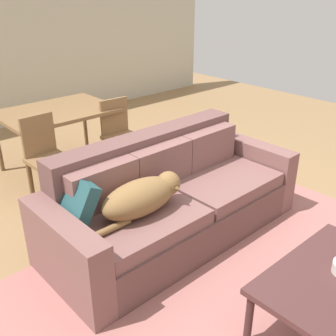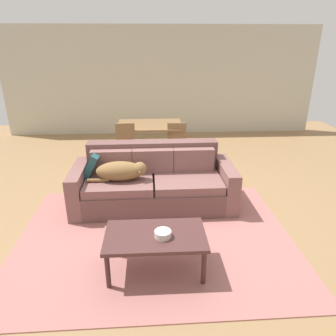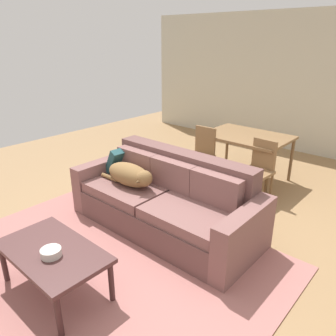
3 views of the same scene
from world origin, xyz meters
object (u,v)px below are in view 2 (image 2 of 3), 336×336
throw_pillow_by_left_arm (92,164)px  couch (154,183)px  dining_table (150,127)px  dining_chair_near_right (177,144)px  bowl_on_coffee_table (163,234)px  dog_on_left_cushion (122,171)px  dining_chair_near_left (126,145)px  coffee_table (155,238)px

throw_pillow_by_left_arm → couch: bearing=-3.2°
dining_table → dining_chair_near_right: bearing=-46.3°
bowl_on_coffee_table → dining_chair_near_right: bearing=82.5°
dog_on_left_cushion → bowl_on_coffee_table: dog_on_left_cushion is taller
throw_pillow_by_left_arm → dining_chair_near_right: (1.36, 1.36, -0.16)m
throw_pillow_by_left_arm → bowl_on_coffee_table: 1.89m
dining_chair_near_left → dining_table: bearing=49.1°
bowl_on_coffee_table → dining_chair_near_right: size_ratio=0.20×
dining_chair_near_left → dining_chair_near_right: bearing=0.2°
dog_on_left_cushion → bowl_on_coffee_table: 1.49m
throw_pillow_by_left_arm → dining_table: (0.85, 1.90, 0.04)m
dog_on_left_cushion → coffee_table: bearing=-72.3°
coffee_table → dining_chair_near_left: 2.93m
coffee_table → dining_chair_near_right: dining_chair_near_right is taller
throw_pillow_by_left_arm → dining_table: 2.08m
throw_pillow_by_left_arm → dining_chair_near_left: bearing=73.4°
bowl_on_coffee_table → couch: bearing=92.8°
couch → dining_chair_near_right: bearing=71.1°
coffee_table → dining_table: (-0.04, 3.47, 0.28)m
throw_pillow_by_left_arm → coffee_table: size_ratio=0.35×
dining_chair_near_right → dining_table: bearing=137.6°
dog_on_left_cushion → throw_pillow_by_left_arm: (-0.45, 0.22, 0.02)m
dining_chair_near_left → dining_chair_near_right: 0.97m
dog_on_left_cushion → coffee_table: size_ratio=0.79×
couch → throw_pillow_by_left_arm: size_ratio=6.49×
dog_on_left_cushion → coffee_table: (0.44, -1.34, -0.22)m
dining_chair_near_left → dining_chair_near_right: (0.97, 0.05, -0.01)m
throw_pillow_by_left_arm → dining_chair_near_right: 1.94m
couch → dining_table: 1.98m
dining_table → couch: bearing=-88.8°
dining_chair_near_right → dog_on_left_cushion: bearing=-116.0°
couch → dog_on_left_cushion: size_ratio=2.84×
couch → dining_table: (-0.04, 1.95, 0.34)m
couch → dining_table: couch is taller
dog_on_left_cushion → dining_chair_near_right: bearing=59.6°
throw_pillow_by_left_arm → dining_table: size_ratio=0.28×
throw_pillow_by_left_arm → coffee_table: 1.82m
couch → dining_table: bearing=90.7°
bowl_on_coffee_table → dining_chair_near_left: size_ratio=0.20×
couch → dining_chair_near_left: bearing=109.6°
dog_on_left_cushion → coffee_table: 1.43m
throw_pillow_by_left_arm → dining_chair_near_right: size_ratio=0.42×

